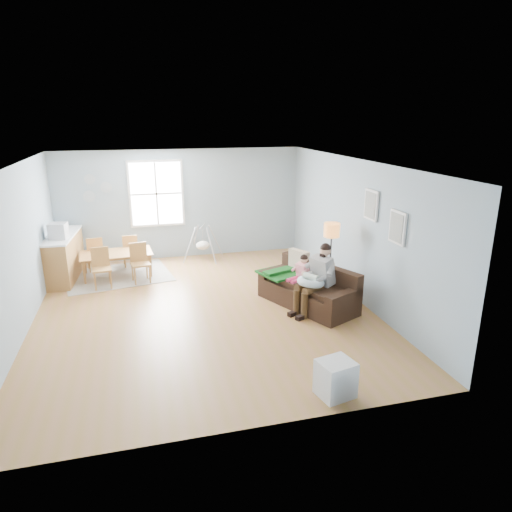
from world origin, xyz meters
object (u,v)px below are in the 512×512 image
object	(u,v)px
monitor	(58,231)
baby_swing	(203,245)
chair_sw	(101,265)
counter	(65,256)
father	(317,277)
dining_table	(117,265)
chair_nw	(95,252)
chair_se	(140,260)
toddler	(300,271)
floor_lamp	(331,236)
sofa	(309,291)
chair_ne	(130,249)
storage_cube	(335,379)

from	to	relation	value
monitor	baby_swing	bearing A→B (deg)	16.60
chair_sw	monitor	distance (m)	1.15
counter	chair_sw	bearing A→B (deg)	-43.35
baby_swing	father	bearing A→B (deg)	-67.10
dining_table	chair_nw	distance (m)	0.71
chair_se	chair_nw	xyz separation A→B (m)	(-0.98, 0.94, -0.02)
toddler	dining_table	bearing A→B (deg)	144.24
toddler	floor_lamp	size ratio (longest dim) A/B	0.50
chair_nw	sofa	bearing A→B (deg)	-37.14
father	dining_table	size ratio (longest dim) A/B	0.82
father	baby_swing	distance (m)	3.99
chair_sw	chair_ne	xyz separation A→B (m)	(0.58, 1.23, -0.03)
sofa	counter	size ratio (longest dim) A/B	1.15
chair_se	chair_ne	world-z (taller)	chair_se
sofa	chair_se	xyz separation A→B (m)	(-3.10, 2.15, 0.20)
counter	storage_cube	bearing A→B (deg)	-55.05
storage_cube	sofa	bearing A→B (deg)	75.30
dining_table	counter	world-z (taller)	counter
sofa	chair_sw	world-z (taller)	chair_sw
floor_lamp	baby_swing	size ratio (longest dim) A/B	1.37
sofa	storage_cube	distance (m)	2.96
chair_se	counter	xyz separation A→B (m)	(-1.59, 0.62, 0.03)
father	baby_swing	size ratio (longest dim) A/B	1.16
chair_sw	chair_nw	world-z (taller)	chair_sw
toddler	counter	size ratio (longest dim) A/B	0.41
chair_ne	baby_swing	size ratio (longest dim) A/B	0.72
toddler	storage_cube	xyz separation A→B (m)	(-0.61, -3.00, -0.41)
storage_cube	chair_ne	xyz separation A→B (m)	(-2.55, 6.10, 0.19)
chair_nw	baby_swing	bearing A→B (deg)	6.22
father	toddler	distance (m)	0.46
floor_lamp	counter	size ratio (longest dim) A/B	0.82
chair_se	counter	world-z (taller)	counter
father	toddler	world-z (taller)	father
baby_swing	counter	bearing A→B (deg)	-169.19
chair_se	baby_swing	bearing A→B (deg)	38.17
chair_ne	sofa	bearing A→B (deg)	-44.44
chair_sw	baby_swing	bearing A→B (deg)	30.22
sofa	monitor	xyz separation A→B (m)	(-4.70, 2.43, 0.89)
sofa	chair_ne	xyz separation A→B (m)	(-3.30, 3.23, 0.16)
sofa	chair_sw	distance (m)	4.37
toddler	chair_ne	world-z (taller)	toddler
sofa	toddler	bearing A→B (deg)	136.65
storage_cube	chair_sw	bearing A→B (deg)	122.72
chair_se	baby_swing	world-z (taller)	baby_swing
father	chair_ne	size ratio (longest dim) A/B	1.60
chair_sw	baby_swing	world-z (taller)	baby_swing
floor_lamp	baby_swing	distance (m)	3.79
counter	father	bearing A→B (deg)	-33.19
father	dining_table	world-z (taller)	father
floor_lamp	chair_nw	world-z (taller)	floor_lamp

